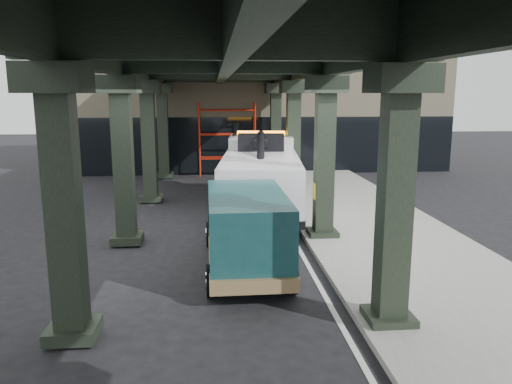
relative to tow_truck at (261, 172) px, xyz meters
name	(u,v)px	position (x,y,z in m)	size (l,w,h in m)	color
ground	(243,263)	(-1.06, -6.16, -1.51)	(90.00, 90.00, 0.00)	black
sidewalk	(381,235)	(3.44, -4.16, -1.43)	(5.00, 40.00, 0.15)	gray
lane_stripe	(294,240)	(0.64, -4.16, -1.50)	(0.12, 38.00, 0.01)	silver
viaduct	(224,59)	(-1.46, -4.16, 3.96)	(7.40, 32.00, 6.40)	black
building	(255,101)	(0.94, 13.84, 2.49)	(22.00, 10.00, 8.00)	#C6B793
scaffolding	(227,137)	(-1.06, 8.49, 0.60)	(3.08, 0.88, 4.00)	red
tow_truck	(261,172)	(0.00, 0.00, 0.00)	(3.53, 9.62, 3.09)	black
towed_van	(246,228)	(-1.02, -6.72, -0.39)	(2.13, 5.16, 2.08)	#124043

